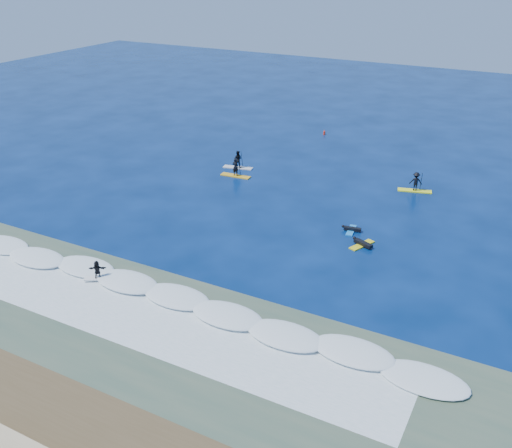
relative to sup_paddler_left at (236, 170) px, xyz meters
The scene contains 12 objects.
ground 12.93m from the sup_paddler_left, 58.78° to the right, with size 160.00×160.00×0.00m, color #031842.
wet_sand_strip 33.23m from the sup_paddler_left, 78.38° to the right, with size 90.00×5.00×0.08m, color brown.
shallow_water 25.93m from the sup_paddler_left, 75.04° to the right, with size 90.00×13.00×0.01m, color #3D5341.
breaking_wave 22.09m from the sup_paddler_left, 72.36° to the right, with size 40.00×6.00×0.30m, color white.
whitewater 24.96m from the sup_paddler_left, 74.45° to the right, with size 34.00×5.00×0.02m, color silver.
sup_paddler_left is the anchor object (origin of this frame).
sup_paddler_center 2.40m from the sup_paddler_left, 114.28° to the left, with size 3.17×1.41×2.16m.
sup_paddler_right 17.39m from the sup_paddler_left, 15.00° to the left, with size 3.20×1.55×2.18m.
prone_paddler_near 17.99m from the sup_paddler_left, 27.58° to the right, with size 1.77×2.35×0.48m.
prone_paddler_far 15.70m from the sup_paddler_left, 23.70° to the right, with size 1.59×2.05×0.42m.
wave_surfer 21.81m from the sup_paddler_left, 85.62° to the right, with size 1.90×1.43×1.38m.
marker_buoy 17.65m from the sup_paddler_left, 81.83° to the left, with size 0.26×0.26×0.62m.
Camera 1 is at (20.18, -35.17, 20.42)m, focal length 40.00 mm.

